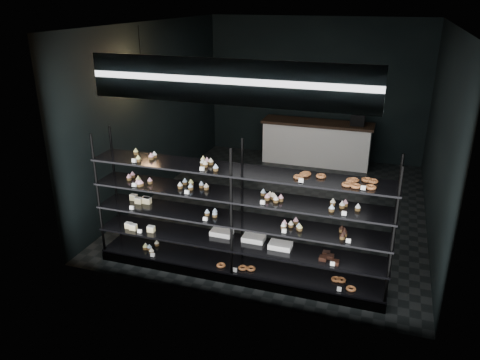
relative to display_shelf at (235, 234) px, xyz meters
The scene contains 5 objects.
room 2.64m from the display_shelf, 88.18° to the left, with size 5.01×6.01×3.20m.
display_shelf is the anchor object (origin of this frame).
signage 2.17m from the display_shelf, 80.74° to the right, with size 3.30×0.05×0.50m.
pendant_lamp 3.19m from the display_shelf, 144.28° to the left, with size 0.35×0.35×0.91m.
service_counter 4.96m from the display_shelf, 86.91° to the left, with size 2.47×0.65×1.23m.
Camera 1 is at (1.74, -7.71, 3.63)m, focal length 35.00 mm.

